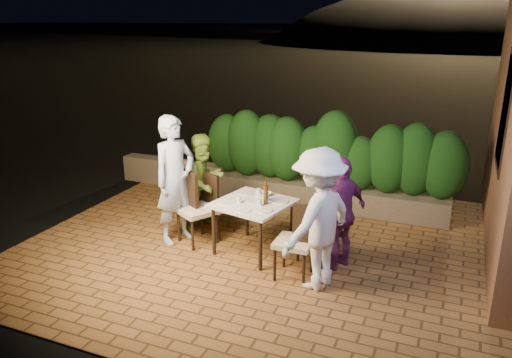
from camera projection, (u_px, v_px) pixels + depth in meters
The scene contains 30 objects.
ground at pixel (264, 261), 6.83m from camera, with size 400.00×400.00×0.00m, color black.
terrace_floor at pixel (276, 250), 7.29m from camera, with size 7.00×6.00×0.15m, color brown.
window_pane at pixel (508, 111), 6.49m from camera, with size 0.08×1.00×1.40m, color black.
window_frame at pixel (507, 111), 6.49m from camera, with size 0.06×1.15×1.55m, color black.
planter at pixel (323, 195), 8.71m from camera, with size 4.20×0.55×0.40m, color brown.
hedge at pixel (325, 153), 8.47m from camera, with size 4.00×0.70×1.10m, color #143D10, non-canonical shape.
parapet at pixel (175, 172), 9.79m from camera, with size 2.20×0.30×0.50m, color brown.
hill at pixel (464, 78), 59.97m from camera, with size 52.00×40.00×22.00m, color black.
dining_table at pixel (253, 227), 6.95m from camera, with size 0.95×0.95×0.75m, color white, non-canonical shape.
plate_nw at pixel (226, 202), 6.80m from camera, with size 0.23×0.23×0.01m, color white.
plate_sw at pixel (245, 193), 7.17m from camera, with size 0.22×0.22×0.01m, color white.
plate_ne at pixel (264, 210), 6.52m from camera, with size 0.22×0.22×0.01m, color white.
plate_se at pixel (280, 201), 6.85m from camera, with size 0.24×0.24×0.01m, color white.
plate_centre at pixel (253, 201), 6.84m from camera, with size 0.21×0.21×0.01m, color white.
plate_front at pixel (242, 210), 6.53m from camera, with size 0.22×0.22×0.01m, color white.
glass_nw at pixel (239, 199), 6.79m from camera, with size 0.06×0.06×0.10m, color silver.
glass_sw at pixel (259, 193), 7.02m from camera, with size 0.07×0.07×0.12m, color silver.
glass_ne at pixel (260, 202), 6.68m from camera, with size 0.06×0.06×0.11m, color silver.
glass_se at pixel (266, 196), 6.87m from camera, with size 0.07×0.07×0.12m, color silver.
beer_bottle at pixel (266, 192), 6.72m from camera, with size 0.06×0.06×0.33m, color #472C0B, non-canonical shape.
bowl at pixel (265, 194), 7.07m from camera, with size 0.19×0.19×0.05m, color white.
chair_left_front at pixel (197, 209), 7.20m from camera, with size 0.49×0.49×1.05m, color black, non-canonical shape.
chair_left_back at pixel (218, 205), 7.54m from camera, with size 0.42×0.42×0.92m, color black, non-canonical shape.
chair_right_front at pixel (294, 241), 6.24m from camera, with size 0.46×0.46×1.00m, color black, non-canonical shape.
chair_right_back at pixel (316, 228), 6.70m from camera, with size 0.43×0.43×0.92m, color black, non-canonical shape.
diner_blue at pixel (175, 180), 7.15m from camera, with size 0.68×0.45×1.88m, color silver.
diner_green at pixel (204, 182), 7.66m from camera, with size 0.73×0.57×1.50m, color #89B739.
diner_white at pixel (318, 220), 5.92m from camera, with size 1.13×0.65×1.75m, color white.
diner_purple at pixel (341, 213), 6.44m from camera, with size 0.88×0.37×1.51m, color #6E2464.
parapet_lamp at pixel (190, 159), 9.56m from camera, with size 0.10×0.10×0.14m, color orange.
Camera 1 is at (2.26, -5.71, 3.18)m, focal length 35.00 mm.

